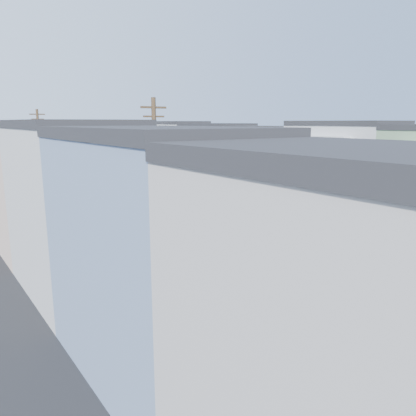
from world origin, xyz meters
TOP-DOWN VIEW (x-y plane):
  - ground at (0.00, 0.00)m, footprint 160.00×160.00m
  - road_slab at (0.00, 15.00)m, footprint 12.00×70.00m
  - curb_left at (-6.05, 15.00)m, footprint 0.30×70.00m
  - curb_right at (6.05, 15.00)m, footprint 0.30×70.00m
  - sidewalk_left at (-7.35, 15.00)m, footprint 2.60×70.00m
  - sidewalk_right at (7.35, 15.00)m, footprint 2.60×70.00m
  - centerline at (0.00, 15.00)m, footprint 0.12×70.00m
  - townhouse_row_left at (-11.15, 15.00)m, footprint 5.00×70.00m
  - townhouse_row_right at (11.15, 15.00)m, footprint 5.00×70.00m
  - tree_a at (-6.30, -12.57)m, footprint 4.70×4.70m
  - tree_b at (-6.30, -5.20)m, footprint 4.70×4.70m
  - tree_c at (-6.30, 5.80)m, footprint 4.26×4.26m
  - tree_d at (-6.30, 18.23)m, footprint 4.70×4.70m
  - tree_e at (-6.30, 33.36)m, footprint 4.70×4.70m
  - tree_far_r at (6.89, 31.27)m, footprint 3.09×3.09m
  - utility_pole_near at (-6.30, 2.00)m, footprint 1.60×0.26m
  - utility_pole_far at (-6.30, 28.00)m, footprint 1.60×0.26m
  - fedex_truck at (1.46, 8.15)m, footprint 2.40×6.24m
  - lead_sedan at (2.78, 19.45)m, footprint 2.15×4.42m
  - parked_left_b at (-4.90, -8.73)m, footprint 1.62×4.01m
  - parked_left_c at (-4.90, 0.96)m, footprint 2.63×5.05m
  - parked_left_d at (-4.90, 11.66)m, footprint 2.89×5.53m
  - parked_right_b at (4.90, -2.42)m, footprint 2.60×5.51m
  - parked_right_c at (4.90, 19.28)m, footprint 1.80×4.11m
  - parked_right_d at (4.90, 29.68)m, footprint 2.94×5.56m

SIDE VIEW (x-z plane):
  - ground at x=0.00m, z-range 0.00..0.00m
  - centerline at x=0.00m, z-range -0.01..0.01m
  - townhouse_row_left at x=-11.15m, z-range -4.25..4.25m
  - townhouse_row_right at x=11.15m, z-range -4.25..4.25m
  - road_slab at x=0.00m, z-range 0.00..0.02m
  - curb_left at x=-6.05m, z-range 0.00..0.15m
  - curb_right at x=6.05m, z-range 0.00..0.15m
  - sidewalk_left at x=-7.35m, z-range 0.00..0.15m
  - sidewalk_right at x=7.35m, z-range 0.00..0.15m
  - parked_right_c at x=4.90m, z-range 0.00..1.22m
  - parked_left_b at x=-4.90m, z-range 0.00..1.31m
  - parked_left_c at x=-4.90m, z-range 0.00..1.36m
  - lead_sedan at x=2.78m, z-range 0.00..1.38m
  - parked_left_d at x=-4.90m, z-range 0.00..1.49m
  - parked_right_d at x=4.90m, z-range 0.00..1.49m
  - parked_right_b at x=4.90m, z-range 0.00..1.52m
  - fedex_truck at x=1.46m, z-range 0.18..3.17m
  - tree_far_r at x=6.89m, z-range 1.11..6.51m
  - tree_c at x=-6.30m, z-range 1.15..7.75m
  - tree_e at x=-6.30m, z-range 1.32..8.71m
  - tree_a at x=-6.30m, z-range 1.33..8.75m
  - utility_pole_near at x=-6.30m, z-range 0.15..10.15m
  - utility_pole_far at x=-6.30m, z-range 0.15..10.15m
  - tree_b at x=-6.30m, z-range 1.51..9.27m
  - tree_d at x=-6.30m, z-range 1.61..9.60m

